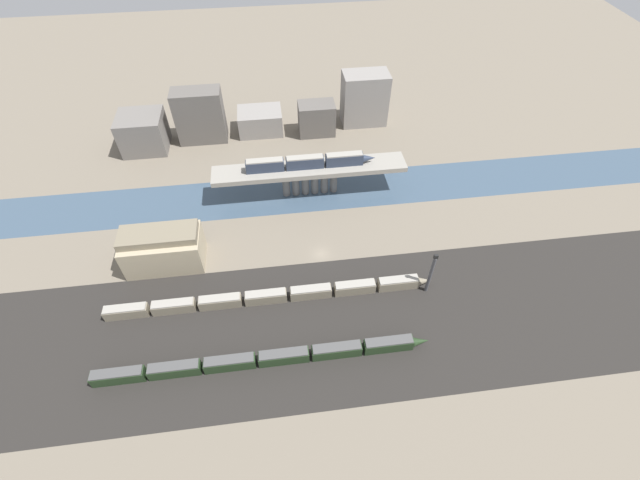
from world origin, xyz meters
name	(u,v)px	position (x,y,z in m)	size (l,w,h in m)	color
ground_plane	(321,254)	(0.00, 0.00, 0.00)	(400.00, 400.00, 0.00)	#756B5B
railbed_yard	(333,326)	(0.00, -24.00, 0.00)	(280.00, 42.00, 0.01)	#282623
river_water	(310,192)	(0.00, 27.23, 0.00)	(320.00, 18.70, 0.01)	#3D5166
bridge	(310,172)	(0.00, 27.23, 8.37)	(61.16, 8.76, 10.47)	gray
train_on_bridge	(309,162)	(-0.19, 27.23, 12.43)	(40.57, 2.76, 4.00)	#2D384C
train_yard_near	(263,359)	(-17.74, -31.84, 1.79)	(78.33, 2.65, 3.64)	#23381E
train_yard_mid	(271,296)	(-14.97, -14.30, 1.70)	(85.25, 2.65, 3.47)	gray
warehouse_building	(163,248)	(-43.30, 2.58, 5.79)	(21.01, 11.36, 12.18)	tan
signal_tower	(431,274)	(26.36, -16.31, 7.11)	(1.00, 0.92, 14.42)	#4C4C51
city_block_far_left	(143,132)	(-56.89, 60.08, 6.54)	(15.63, 14.32, 13.08)	slate
city_block_left	(200,116)	(-36.22, 63.01, 9.80)	(17.37, 8.60, 19.61)	#605B56
city_block_center	(260,121)	(-14.79, 65.84, 4.27)	(16.43, 12.01, 8.53)	gray
city_block_right	(317,119)	(6.42, 61.89, 6.05)	(13.54, 8.69, 12.10)	#605B56
city_block_far_right	(364,99)	(25.62, 67.32, 9.94)	(17.10, 10.24, 19.88)	gray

